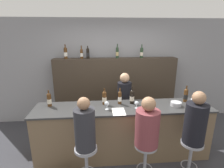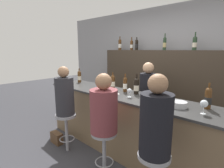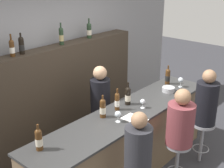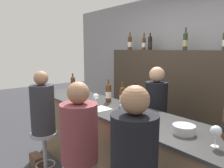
{
  "view_description": "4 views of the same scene",
  "coord_description": "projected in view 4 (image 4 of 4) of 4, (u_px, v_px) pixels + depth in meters",
  "views": [
    {
      "loc": [
        -0.45,
        -2.53,
        2.25
      ],
      "look_at": [
        -0.21,
        0.25,
        1.43
      ],
      "focal_mm": 28.0,
      "sensor_mm": 36.0,
      "label": 1
    },
    {
      "loc": [
        1.75,
        -1.79,
        1.68
      ],
      "look_at": [
        -0.24,
        0.34,
        1.11
      ],
      "focal_mm": 28.0,
      "sensor_mm": 36.0,
      "label": 2
    },
    {
      "loc": [
        -2.94,
        -1.96,
        2.83
      ],
      "look_at": [
        -0.21,
        0.41,
        1.42
      ],
      "focal_mm": 50.0,
      "sensor_mm": 36.0,
      "label": 3
    },
    {
      "loc": [
        1.95,
        -1.29,
        1.69
      ],
      "look_at": [
        -0.1,
        0.34,
        1.27
      ],
      "focal_mm": 35.0,
      "sensor_mm": 36.0,
      "label": 4
    }
  ],
  "objects": [
    {
      "name": "wine_bottle_backbar_0",
      "position": [
        130.0,
        43.0,
        4.18
      ],
      "size": [
        0.08,
        0.08,
        0.33
      ],
      "color": "#4C2D14",
      "rests_on": "back_bar_cabinet"
    },
    {
      "name": "bar_stool_left",
      "position": [
        44.0,
        144.0,
        2.78
      ],
      "size": [
        0.33,
        0.33,
        0.65
      ],
      "color": "gray",
      "rests_on": "ground_plane"
    },
    {
      "name": "tasting_menu",
      "position": [
        97.0,
        109.0,
        2.56
      ],
      "size": [
        0.21,
        0.3,
        0.0
      ],
      "color": "white",
      "rests_on": "bar_counter"
    },
    {
      "name": "wine_glass_2",
      "position": [
        216.0,
        131.0,
        1.58
      ],
      "size": [
        0.08,
        0.08,
        0.16
      ],
      "color": "silver",
      "rests_on": "bar_counter"
    },
    {
      "name": "wine_bottle_counter_2",
      "position": [
        122.0,
        96.0,
        2.71
      ],
      "size": [
        0.07,
        0.07,
        0.3
      ],
      "color": "#4C2D14",
      "rests_on": "bar_counter"
    },
    {
      "name": "wine_bottle_counter_1",
      "position": [
        108.0,
        92.0,
        2.93
      ],
      "size": [
        0.08,
        0.08,
        0.3
      ],
      "color": "#4C2D14",
      "rests_on": "bar_counter"
    },
    {
      "name": "bar_counter",
      "position": [
        116.0,
        147.0,
        2.68
      ],
      "size": [
        3.16,
        0.67,
        0.99
      ],
      "color": "brown",
      "rests_on": "ground_plane"
    },
    {
      "name": "bartender",
      "position": [
        155.0,
        125.0,
        2.93
      ],
      "size": [
        0.29,
        0.29,
        1.46
      ],
      "color": "black",
      "rests_on": "ground_plane"
    },
    {
      "name": "guest_seated_right",
      "position": [
        134.0,
        154.0,
        1.45
      ],
      "size": [
        0.32,
        0.32,
        0.82
      ],
      "color": "black",
      "rests_on": "bar_stool_right"
    },
    {
      "name": "guest_seated_left",
      "position": [
        43.0,
        106.0,
        2.7
      ],
      "size": [
        0.3,
        0.3,
        0.78
      ],
      "color": "#28282D",
      "rests_on": "bar_stool_left"
    },
    {
      "name": "wall_back",
      "position": [
        190.0,
        73.0,
        3.5
      ],
      "size": [
        6.4,
        0.05,
        2.6
      ],
      "color": "gray",
      "rests_on": "ground_plane"
    },
    {
      "name": "wine_bottle_backbar_2",
      "position": [
        150.0,
        43.0,
        3.79
      ],
      "size": [
        0.07,
        0.07,
        0.29
      ],
      "color": "black",
      "rests_on": "back_bar_cabinet"
    },
    {
      "name": "wine_glass_1",
      "position": [
        123.0,
        106.0,
        2.37
      ],
      "size": [
        0.07,
        0.07,
        0.13
      ],
      "color": "silver",
      "rests_on": "bar_counter"
    },
    {
      "name": "wine_bottle_counter_3",
      "position": [
        135.0,
        99.0,
        2.53
      ],
      "size": [
        0.08,
        0.08,
        0.33
      ],
      "color": "black",
      "rests_on": "bar_counter"
    },
    {
      "name": "handbag",
      "position": [
        37.0,
        162.0,
        3.11
      ],
      "size": [
        0.26,
        0.12,
        0.2
      ],
      "color": "#513823",
      "rests_on": "ground_plane"
    },
    {
      "name": "metal_bowl",
      "position": [
        184.0,
        129.0,
        1.84
      ],
      "size": [
        0.19,
        0.19,
        0.07
      ],
      "color": "#B7B7BC",
      "rests_on": "bar_counter"
    },
    {
      "name": "back_bar_cabinet",
      "position": [
        180.0,
        104.0,
        3.43
      ],
      "size": [
        2.97,
        0.28,
        1.67
      ],
      "color": "#382D23",
      "rests_on": "ground_plane"
    },
    {
      "name": "wine_bottle_backbar_1",
      "position": [
        144.0,
        43.0,
        3.9
      ],
      "size": [
        0.07,
        0.07,
        0.3
      ],
      "color": "#4C2D14",
      "rests_on": "back_bar_cabinet"
    },
    {
      "name": "wine_bottle_counter_0",
      "position": [
        73.0,
        84.0,
        3.69
      ],
      "size": [
        0.08,
        0.08,
        0.3
      ],
      "color": "#4C2D14",
      "rests_on": "bar_counter"
    },
    {
      "name": "guest_seated_middle",
      "position": [
        79.0,
        128.0,
        2.01
      ],
      "size": [
        0.35,
        0.35,
        0.76
      ],
      "color": "brown",
      "rests_on": "bar_stool_middle"
    },
    {
      "name": "wine_bottle_backbar_3",
      "position": [
        185.0,
        41.0,
        3.25
      ],
      "size": [
        0.07,
        0.07,
        0.33
      ],
      "color": "#233823",
      "rests_on": "back_bar_cabinet"
    },
    {
      "name": "wine_glass_0",
      "position": [
        96.0,
        97.0,
        2.77
      ],
      "size": [
        0.08,
        0.08,
        0.15
      ],
      "color": "silver",
      "rests_on": "bar_counter"
    }
  ]
}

